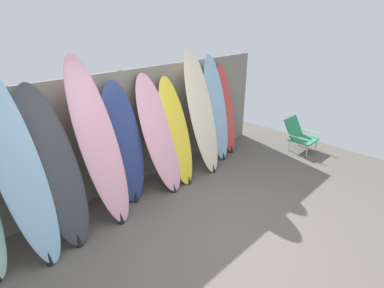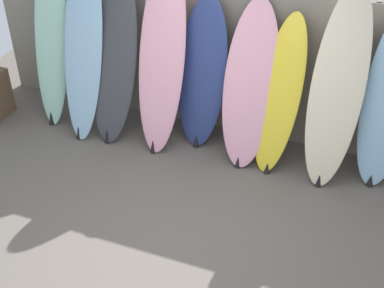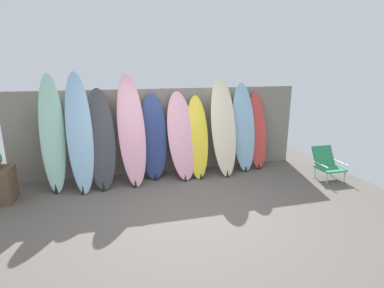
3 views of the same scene
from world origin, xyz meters
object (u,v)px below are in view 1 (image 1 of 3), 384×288
at_px(surfboard_pink_5, 159,134).
at_px(surfboard_cream_7, 202,113).
at_px(surfboard_skyblue_1, 18,168).
at_px(beach_chair, 299,134).
at_px(surfboard_navy_4, 124,144).
at_px(surfboard_charcoal_2, 54,168).
at_px(surfboard_pink_3, 99,143).
at_px(surfboard_red_9, 226,110).
at_px(surfboard_yellow_6, 176,132).
at_px(surfboard_skyblue_8, 216,109).

height_order(surfboard_pink_5, surfboard_cream_7, surfboard_cream_7).
relative_size(surfboard_skyblue_1, surfboard_cream_7, 1.06).
distance_m(surfboard_cream_7, beach_chair, 2.25).
xyz_separation_m(surfboard_navy_4, surfboard_cream_7, (1.47, -0.11, 0.16)).
xyz_separation_m(surfboard_charcoal_2, surfboard_pink_3, (0.59, 0.02, 0.13)).
relative_size(surfboard_skyblue_1, surfboard_red_9, 1.28).
bearing_deg(surfboard_cream_7, surfboard_pink_3, -179.55).
bearing_deg(surfboard_pink_5, surfboard_red_9, 4.79).
relative_size(surfboard_charcoal_2, surfboard_yellow_6, 1.12).
relative_size(surfboard_red_9, beach_chair, 2.69).
bearing_deg(surfboard_skyblue_8, surfboard_navy_4, -179.92).
height_order(surfboard_pink_3, surfboard_yellow_6, surfboard_pink_3).
bearing_deg(surfboard_yellow_6, surfboard_red_9, 6.27).
height_order(surfboard_cream_7, surfboard_red_9, surfboard_cream_7).
relative_size(surfboard_skyblue_1, surfboard_pink_5, 1.23).
height_order(surfboard_navy_4, surfboard_cream_7, surfboard_cream_7).
bearing_deg(beach_chair, surfboard_cream_7, 140.46).
bearing_deg(beach_chair, surfboard_navy_4, 148.19).
height_order(surfboard_yellow_6, surfboard_red_9, surfboard_red_9).
xyz_separation_m(surfboard_skyblue_1, surfboard_skyblue_8, (3.35, 0.19, -0.13)).
distance_m(surfboard_navy_4, surfboard_pink_5, 0.58).
xyz_separation_m(surfboard_yellow_6, surfboard_skyblue_8, (1.08, 0.10, 0.12)).
bearing_deg(beach_chair, surfboard_red_9, 120.72).
bearing_deg(surfboard_pink_3, beach_chair, -12.12).
distance_m(surfboard_pink_3, beach_chair, 4.02).
bearing_deg(surfboard_skyblue_8, surfboard_cream_7, -167.52).
relative_size(surfboard_cream_7, beach_chair, 3.25).
distance_m(surfboard_skyblue_1, surfboard_skyblue_8, 3.36).
relative_size(surfboard_pink_3, surfboard_cream_7, 1.04).
relative_size(surfboard_pink_5, beach_chair, 2.80).
relative_size(surfboard_pink_3, surfboard_pink_5, 1.21).
xyz_separation_m(surfboard_navy_4, surfboard_pink_5, (0.57, -0.09, 0.01)).
relative_size(surfboard_pink_5, surfboard_red_9, 1.04).
xyz_separation_m(surfboard_charcoal_2, surfboard_yellow_6, (1.91, 0.05, -0.10)).
xyz_separation_m(surfboard_navy_4, surfboard_yellow_6, (0.90, -0.09, -0.03)).
relative_size(surfboard_pink_5, surfboard_cream_7, 0.86).
bearing_deg(surfboard_navy_4, surfboard_cream_7, -4.30).
bearing_deg(surfboard_pink_5, surfboard_skyblue_8, 3.56).
bearing_deg(surfboard_navy_4, beach_chair, -15.53).
height_order(surfboard_skyblue_1, surfboard_red_9, surfboard_skyblue_1).
xyz_separation_m(surfboard_pink_3, beach_chair, (3.86, -0.83, -0.73)).
xyz_separation_m(surfboard_skyblue_1, surfboard_yellow_6, (2.27, 0.10, -0.25)).
relative_size(surfboard_skyblue_1, beach_chair, 3.44).
bearing_deg(beach_chair, surfboard_skyblue_8, 130.31).
bearing_deg(surfboard_charcoal_2, surfboard_skyblue_1, -173.36).
relative_size(surfboard_navy_4, surfboard_yellow_6, 1.04).
distance_m(surfboard_cream_7, surfboard_skyblue_8, 0.53).
height_order(surfboard_charcoal_2, surfboard_pink_5, surfboard_charcoal_2).
bearing_deg(surfboard_pink_3, surfboard_charcoal_2, -177.74).
bearing_deg(beach_chair, surfboard_charcoal_2, 153.45).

